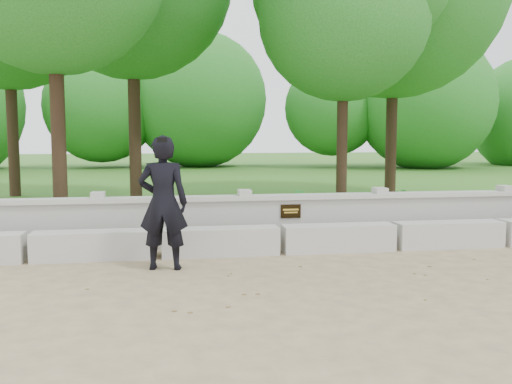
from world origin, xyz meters
TOP-DOWN VIEW (x-y plane):
  - ground at (0.00, 0.00)m, footprint 80.00×80.00m
  - lawn at (0.00, 14.00)m, footprint 40.00×22.00m
  - concrete_bench at (0.00, 1.90)m, footprint 11.90×0.45m
  - parapet_wall at (0.00, 2.60)m, footprint 12.50×0.35m
  - man_main at (-1.91, 1.06)m, footprint 0.77×0.69m
  - tree_near_right at (2.07, 5.09)m, footprint 3.81×3.81m
  - shrub_b at (0.96, 4.49)m, footprint 0.38×0.38m
  - shrub_c at (2.92, 3.30)m, footprint 0.69×0.65m

SIDE VIEW (x-z plane):
  - ground at x=0.00m, z-range 0.00..0.00m
  - lawn at x=0.00m, z-range 0.00..0.25m
  - concrete_bench at x=0.00m, z-range 0.00..0.45m
  - parapet_wall at x=0.00m, z-range 0.01..0.91m
  - shrub_b at x=0.96m, z-range 0.25..0.79m
  - shrub_c at x=2.92m, z-range 0.25..0.86m
  - man_main at x=-1.91m, z-range 0.00..1.96m
  - tree_near_right at x=2.07m, z-range 1.60..8.14m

